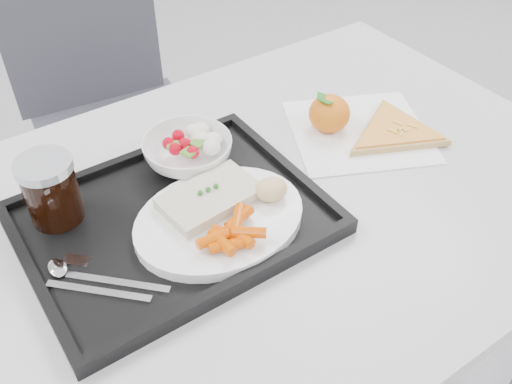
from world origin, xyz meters
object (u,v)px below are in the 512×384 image
dinner_plate (220,220)px  tangerine (329,113)px  tray (173,220)px  table (253,229)px  salad_bowl (188,152)px  cola_glass (51,189)px  pizza_slice (395,131)px  chair (106,96)px

dinner_plate → tangerine: size_ratio=2.63×
tray → dinner_plate: size_ratio=1.67×
table → salad_bowl: salad_bowl is taller
dinner_plate → tray: bearing=134.6°
table → cola_glass: size_ratio=11.11×
dinner_plate → pizza_slice: bearing=4.0°
chair → table: bearing=-92.5°
tray → tangerine: size_ratio=4.38×
cola_glass → pizza_slice: (0.60, -0.13, -0.06)m
chair → salad_bowl: bearing=-97.0°
table → tangerine: size_ratio=11.68×
chair → pizza_slice: 0.85m
table → tangerine: bearing=20.5°
table → salad_bowl: bearing=109.4°
table → salad_bowl: 0.17m
salad_bowl → dinner_plate: bearing=-102.3°
chair → cola_glass: (-0.31, -0.64, 0.28)m
tray → tangerine: (0.36, 0.06, 0.03)m
chair → dinner_plate: chair is taller
salad_bowl → cola_glass: cola_glass is taller
tray → cola_glass: size_ratio=4.17×
table → chair: (0.03, 0.77, -0.15)m
tray → dinner_plate: 0.08m
chair → tray: size_ratio=2.07×
table → chair: size_ratio=1.29×
chair → dinner_plate: bearing=-98.1°
dinner_plate → chair: bearing=81.9°
chair → tangerine: size_ratio=9.05×
table → pizza_slice: size_ratio=5.05×
tray → pizza_slice: (0.45, -0.03, 0.00)m
chair → dinner_plate: 0.84m
table → dinner_plate: size_ratio=4.44×
tangerine → pizza_slice: bearing=-44.8°
tangerine → pizza_slice: (0.09, -0.09, -0.02)m
tangerine → pizza_slice: size_ratio=0.43×
salad_bowl → pizza_slice: 0.39m
chair → tray: bearing=-102.5°
dinner_plate → cola_glass: 0.26m
tray → tangerine: bearing=9.7°
table → cola_glass: 0.34m
tray → salad_bowl: size_ratio=2.96×
chair → salad_bowl: chair is taller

